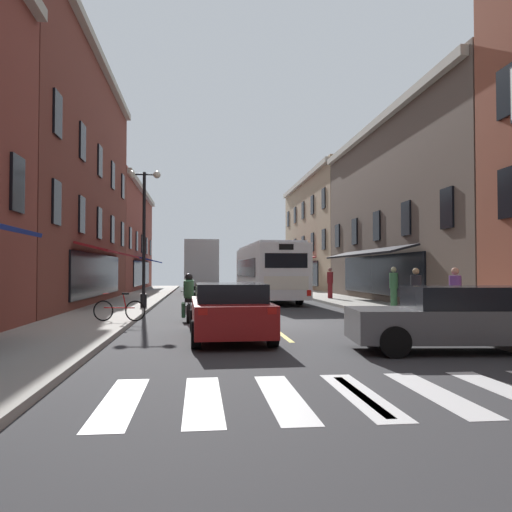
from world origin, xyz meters
TOP-DOWN VIEW (x-y plane):
  - ground_plane at (0.00, 0.00)m, footprint 34.80×80.00m
  - lane_centre_dashes at (0.00, -0.25)m, footprint 0.14×73.90m
  - crosswalk_near at (0.00, -10.00)m, footprint 7.10×2.80m
  - sidewalk_left at (-5.90, 0.00)m, footprint 3.00×80.00m
  - sidewalk_right at (5.90, 0.00)m, footprint 3.00×80.00m
  - transit_bus at (1.70, 12.53)m, footprint 2.85×11.18m
  - box_truck at (-2.18, 22.02)m, footprint 2.65×7.33m
  - sedan_near at (-2.45, 31.09)m, footprint 2.04×4.75m
  - sedan_mid at (-1.49, -3.76)m, footprint 2.06×4.82m
  - sedan_far at (3.46, -6.42)m, footprint 4.92×2.28m
  - motorcycle_rider at (-2.61, 0.93)m, footprint 0.62×2.07m
  - bicycle_near at (-4.79, -0.19)m, footprint 1.69×0.50m
  - pedestrian_near at (5.55, -2.07)m, footprint 0.48×0.51m
  - pedestrian_mid at (6.05, 4.24)m, footprint 0.36×0.36m
  - pedestrian_far at (5.08, -0.25)m, footprint 0.36×0.36m
  - pedestrian_rear at (5.43, 12.64)m, footprint 0.36×0.36m
  - street_lamp_twin at (-4.68, 5.96)m, footprint 1.42×0.32m

SIDE VIEW (x-z plane):
  - ground_plane at x=0.00m, z-range -0.10..0.00m
  - lane_centre_dashes at x=0.00m, z-range 0.00..0.01m
  - crosswalk_near at x=0.00m, z-range 0.00..0.01m
  - sidewalk_left at x=-5.90m, z-range 0.00..0.14m
  - sidewalk_right at x=5.90m, z-range 0.00..0.14m
  - bicycle_near at x=-4.79m, z-range 0.05..0.96m
  - motorcycle_rider at x=-2.61m, z-range -0.12..1.54m
  - sedan_far at x=3.46m, z-range 0.01..1.42m
  - sedan_near at x=-2.45m, z-range 0.02..1.45m
  - sedan_mid at x=-1.49m, z-range 0.02..1.45m
  - pedestrian_far at x=5.08m, z-range 0.16..1.87m
  - pedestrian_near at x=5.55m, z-range 0.19..1.90m
  - pedestrian_mid at x=6.05m, z-range 0.17..1.95m
  - pedestrian_rear at x=5.43m, z-range 0.17..1.98m
  - transit_bus at x=1.70m, z-range 0.08..3.33m
  - box_truck at x=-2.18m, z-range 0.03..3.99m
  - street_lamp_twin at x=-4.68m, z-range 0.44..6.48m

